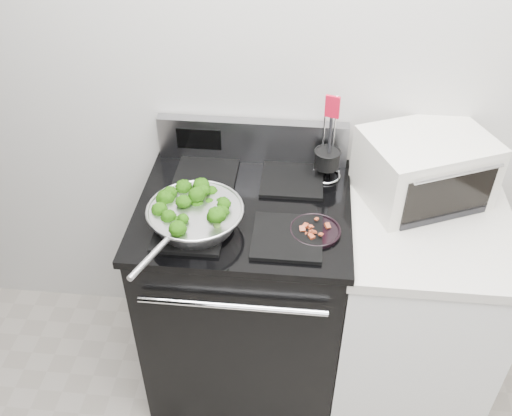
# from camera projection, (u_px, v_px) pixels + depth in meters

# --- Properties ---
(back_wall) EXTENTS (4.00, 0.02, 2.70)m
(back_wall) POSITION_uv_depth(u_px,v_px,m) (334.00, 68.00, 2.09)
(back_wall) COLOR #B7B4AD
(back_wall) RESTS_ON ground
(gas_range) EXTENTS (0.79, 0.69, 1.13)m
(gas_range) POSITION_uv_depth(u_px,v_px,m) (245.00, 290.00, 2.40)
(gas_range) COLOR black
(gas_range) RESTS_ON floor
(counter) EXTENTS (0.62, 0.68, 0.92)m
(counter) POSITION_uv_depth(u_px,v_px,m) (410.00, 308.00, 2.36)
(counter) COLOR white
(counter) RESTS_ON floor
(skillet) EXTENTS (0.34, 0.52, 0.07)m
(skillet) POSITION_uv_depth(u_px,v_px,m) (195.00, 216.00, 1.97)
(skillet) COLOR silver
(skillet) RESTS_ON gas_range
(broccoli_pile) EXTENTS (0.27, 0.27, 0.09)m
(broccoli_pile) POSITION_uv_depth(u_px,v_px,m) (195.00, 211.00, 1.96)
(broccoli_pile) COLOR black
(broccoli_pile) RESTS_ON skillet
(bacon_plate) EXTENTS (0.18, 0.18, 0.04)m
(bacon_plate) POSITION_uv_depth(u_px,v_px,m) (315.00, 228.00, 1.98)
(bacon_plate) COLOR black
(bacon_plate) RESTS_ON gas_range
(utensil_holder) EXTENTS (0.12, 0.12, 0.36)m
(utensil_holder) POSITION_uv_depth(u_px,v_px,m) (327.00, 163.00, 2.21)
(utensil_holder) COLOR silver
(utensil_holder) RESTS_ON gas_range
(toaster_oven) EXTENTS (0.54, 0.49, 0.26)m
(toaster_oven) POSITION_uv_depth(u_px,v_px,m) (424.00, 167.00, 2.12)
(toaster_oven) COLOR white
(toaster_oven) RESTS_ON counter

